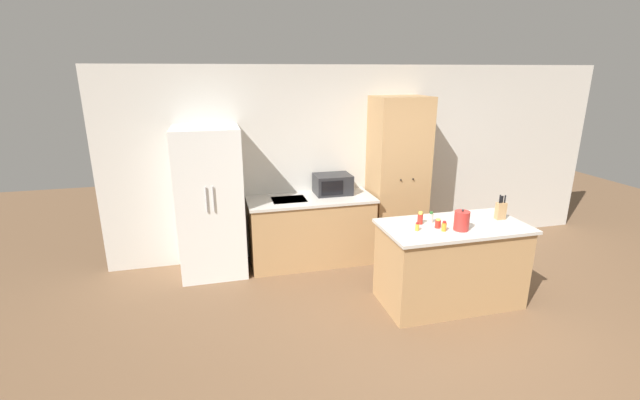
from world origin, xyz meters
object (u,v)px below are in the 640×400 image
(knife_block, at_px, (501,210))
(spice_bottle_amber_oil, at_px, (420,218))
(refrigerator, at_px, (210,203))
(spice_bottle_green_herb, at_px, (444,226))
(spice_bottle_pale_salt, at_px, (438,224))
(pantry_cabinet, at_px, (397,177))
(microwave, at_px, (333,184))
(spice_bottle_short_red, at_px, (431,218))
(kettle, at_px, (462,221))
(spice_bottle_tall_dark, at_px, (417,227))

(knife_block, distance_m, spice_bottle_amber_oil, 0.95)
(refrigerator, bearing_deg, spice_bottle_amber_oil, -30.68)
(spice_bottle_green_herb, bearing_deg, spice_bottle_pale_salt, 97.84)
(pantry_cabinet, relative_size, microwave, 4.51)
(spice_bottle_short_red, bearing_deg, pantry_cabinet, 81.47)
(pantry_cabinet, xyz_separation_m, spice_bottle_green_herb, (-0.19, -1.61, -0.12))
(spice_bottle_short_red, bearing_deg, knife_block, -6.01)
(pantry_cabinet, relative_size, kettle, 9.63)
(spice_bottle_green_herb, bearing_deg, spice_bottle_short_red, 91.68)
(pantry_cabinet, distance_m, spice_bottle_green_herb, 1.63)
(spice_bottle_amber_oil, bearing_deg, spice_bottle_short_red, 3.00)
(refrigerator, relative_size, pantry_cabinet, 0.85)
(pantry_cabinet, xyz_separation_m, kettle, (-0.01, -1.63, -0.07))
(knife_block, bearing_deg, microwave, 135.21)
(spice_bottle_amber_oil, distance_m, spice_bottle_green_herb, 0.29)
(spice_bottle_short_red, bearing_deg, refrigerator, 150.91)
(refrigerator, distance_m, knife_block, 3.44)
(spice_bottle_pale_salt, xyz_separation_m, kettle, (0.20, -0.12, 0.06))
(pantry_cabinet, bearing_deg, microwave, 175.02)
(spice_bottle_tall_dark, distance_m, spice_bottle_short_red, 0.32)
(microwave, xyz_separation_m, spice_bottle_pale_salt, (0.71, -1.59, -0.07))
(spice_bottle_green_herb, distance_m, kettle, 0.20)
(refrigerator, relative_size, spice_bottle_green_herb, 17.39)
(microwave, bearing_deg, knife_block, -44.79)
(knife_block, height_order, spice_bottle_amber_oil, knife_block)
(spice_bottle_amber_oil, bearing_deg, spice_bottle_green_herb, -61.26)
(refrigerator, xyz_separation_m, kettle, (2.53, -1.58, 0.09))
(spice_bottle_amber_oil, xyz_separation_m, spice_bottle_pale_salt, (0.13, -0.16, -0.02))
(spice_bottle_amber_oil, bearing_deg, spice_bottle_tall_dark, -124.81)
(spice_bottle_amber_oil, height_order, spice_bottle_green_herb, spice_bottle_amber_oil)
(spice_bottle_amber_oil, bearing_deg, microwave, 111.99)
(spice_bottle_pale_salt, bearing_deg, spice_bottle_green_herb, -82.16)
(microwave, distance_m, spice_bottle_short_red, 1.59)
(microwave, bearing_deg, spice_bottle_amber_oil, -68.01)
(spice_bottle_pale_salt, bearing_deg, spice_bottle_amber_oil, 129.25)
(kettle, bearing_deg, spice_bottle_pale_salt, 149.49)
(microwave, height_order, spice_bottle_short_red, microwave)
(spice_bottle_tall_dark, xyz_separation_m, spice_bottle_green_herb, (0.26, -0.08, 0.01))
(pantry_cabinet, relative_size, spice_bottle_short_red, 17.58)
(microwave, relative_size, kettle, 2.14)
(refrigerator, relative_size, spice_bottle_pale_salt, 18.56)
(refrigerator, distance_m, microwave, 1.63)
(spice_bottle_tall_dark, height_order, spice_bottle_pale_salt, spice_bottle_pale_salt)
(knife_block, height_order, kettle, knife_block)
(microwave, distance_m, spice_bottle_green_herb, 1.84)
(pantry_cabinet, bearing_deg, spice_bottle_pale_salt, -97.86)
(spice_bottle_short_red, relative_size, spice_bottle_green_herb, 1.16)
(knife_block, xyz_separation_m, spice_bottle_pale_salt, (-0.82, -0.08, -0.06))
(refrigerator, relative_size, microwave, 3.84)
(knife_block, bearing_deg, pantry_cabinet, 113.02)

